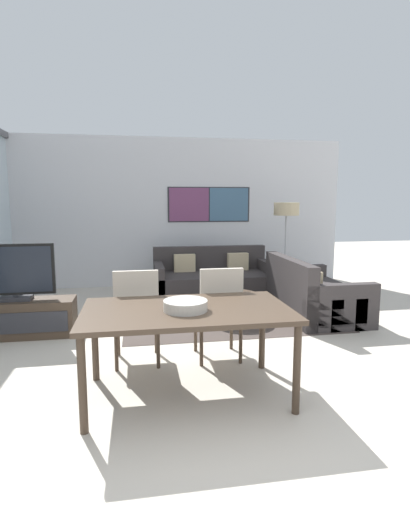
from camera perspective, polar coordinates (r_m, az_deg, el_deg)
ground_plane at (r=3.09m, az=4.15°, el=-23.97°), size 24.00×24.00×0.00m
wall_back at (r=7.70m, az=-4.73°, el=6.25°), size 6.76×0.09×2.80m
area_rug at (r=5.60m, az=3.73°, el=-8.96°), size 2.90×1.66×0.01m
tv_console at (r=5.36m, az=-25.23°, el=-8.07°), size 1.34×0.42×0.45m
television at (r=5.24m, az=-25.59°, el=-2.23°), size 0.92×0.20×0.68m
sofa_main at (r=6.81m, az=1.13°, el=-3.56°), size 1.98×0.97×0.83m
sofa_side at (r=5.92m, az=14.78°, el=-5.62°), size 0.97×1.60×0.83m
coffee_table at (r=5.53m, az=3.76°, el=-6.41°), size 0.80×0.80×0.35m
dining_table at (r=3.32m, az=-2.61°, el=-8.65°), size 1.70×0.98×0.75m
dining_chair_left at (r=4.02m, az=-9.74°, el=-8.17°), size 0.46×0.46×0.98m
dining_chair_centre at (r=4.08m, az=2.03°, el=-7.82°), size 0.46×0.46×0.98m
fruit_bowl at (r=3.23m, az=-2.81°, el=-6.97°), size 0.36×0.36×0.08m
floor_lamp at (r=7.07m, az=11.54°, el=5.93°), size 0.44×0.44×1.59m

